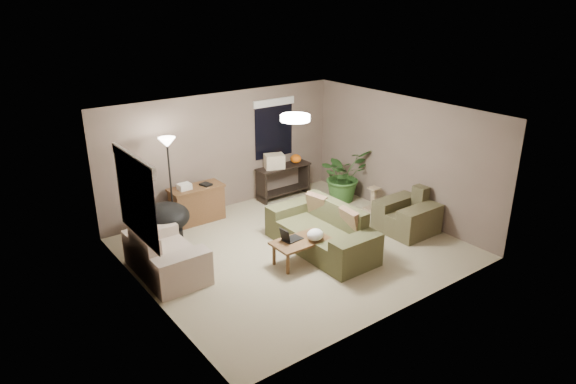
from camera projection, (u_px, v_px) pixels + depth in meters
room_shell at (295, 185)px, 8.98m from camera, size 5.50×5.50×5.50m
main_sofa at (323, 234)px, 9.31m from camera, size 0.95×2.20×0.85m
throw_pillows at (334, 213)px, 9.32m from camera, size 0.31×1.38×0.47m
loveseat at (164, 258)px, 8.49m from camera, size 0.90×1.60×0.85m
armchair at (407, 217)px, 10.03m from camera, size 0.95×1.00×0.85m
coffee_table at (300, 243)px, 8.84m from camera, size 1.00×0.55×0.42m
laptop at (289, 237)px, 8.77m from camera, size 0.37×0.26×0.24m
plastic_bag at (315, 235)px, 8.78m from camera, size 0.34×0.31×0.21m
desk at (197, 204)px, 10.43m from camera, size 1.10×0.50×0.75m
desk_papers at (189, 186)px, 10.18m from camera, size 0.69×0.28×0.12m
console_table at (283, 179)px, 11.65m from camera, size 1.30×0.40×0.75m
pumpkin at (296, 159)px, 11.69m from camera, size 0.31×0.31×0.20m
cardboard_box at (274, 161)px, 11.34m from camera, size 0.50×0.44×0.31m
papasan_chair at (166, 221)px, 9.44m from camera, size 1.03×1.03×0.80m
floor_lamp at (168, 154)px, 9.50m from camera, size 0.32×0.32×1.91m
ceiling_fixture at (295, 118)px, 8.55m from camera, size 0.50×0.50×0.10m
houseplant at (343, 181)px, 11.47m from camera, size 1.07×1.19×0.93m
cat_scratching_post at (373, 200)px, 11.06m from camera, size 0.32×0.32×0.50m
window_left at (134, 184)px, 7.49m from camera, size 0.05×1.56×1.33m
window_back at (274, 118)px, 11.36m from camera, size 1.06×0.05×1.33m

